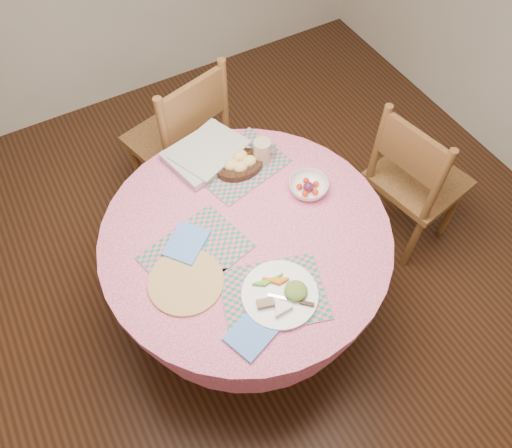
# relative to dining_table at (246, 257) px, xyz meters

# --- Properties ---
(ground) EXTENTS (4.00, 4.00, 0.00)m
(ground) POSITION_rel_dining_table_xyz_m (0.00, 0.00, -0.56)
(ground) COLOR #331C0F
(ground) RESTS_ON ground
(room_envelope) EXTENTS (4.01, 4.01, 2.71)m
(room_envelope) POSITION_rel_dining_table_xyz_m (0.00, 0.00, 1.16)
(room_envelope) COLOR silver
(room_envelope) RESTS_ON ground
(dining_table) EXTENTS (1.24, 1.24, 0.75)m
(dining_table) POSITION_rel_dining_table_xyz_m (0.00, 0.00, 0.00)
(dining_table) COLOR pink
(dining_table) RESTS_ON ground
(chair_right) EXTENTS (0.49, 0.51, 0.95)m
(chair_right) POSITION_rel_dining_table_xyz_m (1.01, 0.02, -0.06)
(chair_right) COLOR brown
(chair_right) RESTS_ON ground
(chair_back) EXTENTS (0.57, 0.56, 1.01)m
(chair_back) POSITION_rel_dining_table_xyz_m (0.07, 0.85, -0.03)
(chair_back) COLOR brown
(chair_back) RESTS_ON ground
(placemat_front) EXTENTS (0.47, 0.41, 0.01)m
(placemat_front) POSITION_rel_dining_table_xyz_m (-0.04, -0.31, 0.20)
(placemat_front) COLOR #167D62
(placemat_front) RESTS_ON dining_table
(placemat_left) EXTENTS (0.46, 0.39, 0.01)m
(placemat_left) POSITION_rel_dining_table_xyz_m (-0.22, 0.02, 0.20)
(placemat_left) COLOR #167D62
(placemat_left) RESTS_ON dining_table
(placemat_back) EXTENTS (0.46, 0.39, 0.01)m
(placemat_back) POSITION_rel_dining_table_xyz_m (0.16, 0.35, 0.20)
(placemat_back) COLOR #167D62
(placemat_back) RESTS_ON dining_table
(wicker_trivet) EXTENTS (0.30, 0.30, 0.01)m
(wicker_trivet) POSITION_rel_dining_table_xyz_m (-0.32, -0.09, 0.20)
(wicker_trivet) COLOR #AA7D49
(wicker_trivet) RESTS_ON dining_table
(napkin_near) EXTENTS (0.22, 0.19, 0.01)m
(napkin_near) POSITION_rel_dining_table_xyz_m (-0.20, -0.41, 0.20)
(napkin_near) COLOR #5588DA
(napkin_near) RESTS_ON dining_table
(napkin_far) EXTENTS (0.23, 0.22, 0.01)m
(napkin_far) POSITION_rel_dining_table_xyz_m (-0.24, 0.07, 0.21)
(napkin_far) COLOR #5588DA
(napkin_far) RESTS_ON placemat_left
(dinner_plate) EXTENTS (0.30, 0.30, 0.05)m
(dinner_plate) POSITION_rel_dining_table_xyz_m (-0.02, -0.33, 0.22)
(dinner_plate) COLOR white
(dinner_plate) RESTS_ON placemat_front
(bread_bowl) EXTENTS (0.23, 0.23, 0.08)m
(bread_bowl) POSITION_rel_dining_table_xyz_m (0.15, 0.33, 0.23)
(bread_bowl) COLOR black
(bread_bowl) RESTS_ON placemat_back
(latte_mug) EXTENTS (0.12, 0.08, 0.12)m
(latte_mug) POSITION_rel_dining_table_xyz_m (0.26, 0.32, 0.26)
(latte_mug) COLOR tan
(latte_mug) RESTS_ON placemat_back
(fruit_bowl) EXTENTS (0.22, 0.22, 0.05)m
(fruit_bowl) POSITION_rel_dining_table_xyz_m (0.35, 0.06, 0.22)
(fruit_bowl) COLOR white
(fruit_bowl) RESTS_ON dining_table
(newspaper_stack) EXTENTS (0.41, 0.35, 0.04)m
(newspaper_stack) POSITION_rel_dining_table_xyz_m (0.05, 0.47, 0.22)
(newspaper_stack) COLOR silver
(newspaper_stack) RESTS_ON dining_table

